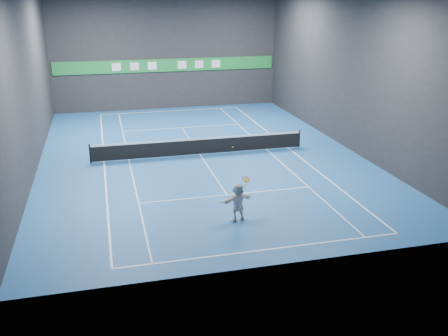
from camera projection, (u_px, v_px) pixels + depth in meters
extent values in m
plane|color=#1B5297|center=(200.00, 155.00, 29.21)|extent=(26.00, 26.00, 0.00)
cube|color=#232326|center=(167.00, 52.00, 39.63)|extent=(18.00, 0.10, 9.00)
cube|color=#232326|center=(279.00, 140.00, 15.82)|extent=(18.00, 0.10, 9.00)
cube|color=#232326|center=(27.00, 84.00, 25.66)|extent=(0.10, 26.00, 9.00)
cube|color=#232326|center=(346.00, 72.00, 29.79)|extent=(0.10, 26.00, 9.00)
cube|color=white|center=(264.00, 250.00, 18.32)|extent=(10.98, 0.08, 0.01)
cube|color=white|center=(171.00, 111.00, 40.10)|extent=(10.98, 0.08, 0.01)
cube|color=white|center=(104.00, 162.00, 27.95)|extent=(0.08, 23.78, 0.01)
cube|color=white|center=(288.00, 148.00, 30.47)|extent=(0.08, 23.78, 0.01)
cube|color=white|center=(129.00, 160.00, 28.27)|extent=(0.06, 23.78, 0.01)
cube|color=white|center=(267.00, 149.00, 30.15)|extent=(0.06, 23.78, 0.01)
cube|color=white|center=(227.00, 195.00, 23.35)|extent=(8.23, 0.06, 0.01)
cube|color=white|center=(182.00, 128.00, 35.07)|extent=(8.23, 0.06, 0.01)
cube|color=white|center=(200.00, 154.00, 29.21)|extent=(0.06, 12.80, 0.01)
imported|color=silver|center=(238.00, 202.00, 20.50)|extent=(1.60, 0.89, 1.64)
sphere|color=yellow|center=(233.00, 147.00, 19.86)|extent=(0.07, 0.07, 0.07)
cylinder|color=black|center=(90.00, 154.00, 27.61)|extent=(0.10, 0.10, 1.07)
cylinder|color=black|center=(299.00, 139.00, 30.46)|extent=(0.10, 0.10, 1.07)
cube|color=black|center=(200.00, 147.00, 29.06)|extent=(12.40, 0.03, 0.86)
cube|color=white|center=(200.00, 139.00, 28.90)|extent=(12.40, 0.04, 0.10)
cube|color=#1D8537|center=(167.00, 65.00, 39.90)|extent=(17.64, 0.06, 1.00)
cube|color=white|center=(116.00, 67.00, 38.93)|extent=(0.70, 0.04, 0.60)
cube|color=silver|center=(134.00, 66.00, 39.25)|extent=(0.70, 0.04, 0.60)
cube|color=white|center=(152.00, 66.00, 39.57)|extent=(0.70, 0.04, 0.60)
cube|color=white|center=(182.00, 65.00, 40.12)|extent=(0.70, 0.04, 0.60)
cube|color=white|center=(199.00, 64.00, 40.45)|extent=(0.70, 0.04, 0.60)
cube|color=white|center=(216.00, 64.00, 40.77)|extent=(0.70, 0.04, 0.60)
torus|color=#B41313|center=(246.00, 179.00, 20.31)|extent=(0.39, 0.34, 0.23)
cylinder|color=#AFCB47|center=(247.00, 180.00, 20.33)|extent=(0.37, 0.33, 0.19)
cylinder|color=red|center=(246.00, 182.00, 20.35)|extent=(0.08, 0.10, 0.18)
cylinder|color=yellow|center=(245.00, 186.00, 20.38)|extent=(0.09, 0.18, 0.24)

